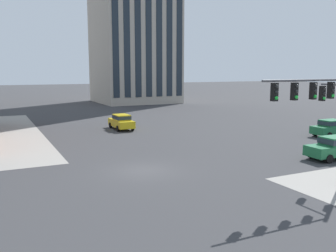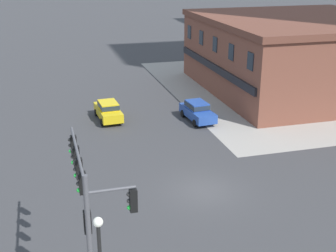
% 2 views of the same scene
% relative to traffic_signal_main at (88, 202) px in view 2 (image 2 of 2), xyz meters
% --- Properties ---
extents(ground_plane, '(320.00, 320.00, 0.00)m').
position_rel_traffic_signal_main_xyz_m(ground_plane, '(-7.55, 7.73, -4.51)').
color(ground_plane, '#38383A').
extents(sidewalk_far_corner, '(32.00, 32.00, 0.02)m').
position_rel_traffic_signal_main_xyz_m(sidewalk_far_corner, '(-27.55, 27.73, -4.51)').
color(sidewalk_far_corner, gray).
rests_on(sidewalk_far_corner, ground).
extents(traffic_signal_main, '(6.18, 2.09, 6.44)m').
position_rel_traffic_signal_main_xyz_m(traffic_signal_main, '(0.00, 0.00, 0.00)').
color(traffic_signal_main, '#4C4C51').
rests_on(traffic_signal_main, ground).
extents(car_main_southbound_near, '(4.53, 2.17, 1.68)m').
position_rel_traffic_signal_main_xyz_m(car_main_southbound_near, '(-19.92, 11.57, -3.59)').
color(car_main_southbound_near, '#23479E').
rests_on(car_main_southbound_near, ground).
extents(car_cross_eastbound, '(4.50, 2.09, 1.68)m').
position_rel_traffic_signal_main_xyz_m(car_cross_eastbound, '(-22.18, 4.06, -3.59)').
color(car_cross_eastbound, gold).
rests_on(car_cross_eastbound, ground).
extents(storefront_block_near_corner, '(20.91, 20.11, 7.70)m').
position_rel_traffic_signal_main_xyz_m(storefront_block_near_corner, '(-26.80, 25.56, -0.65)').
color(storefront_block_near_corner, brown).
rests_on(storefront_block_near_corner, ground).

